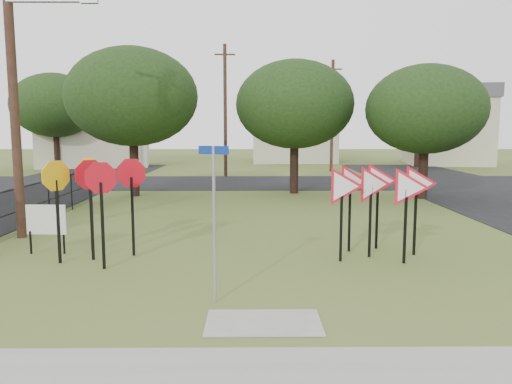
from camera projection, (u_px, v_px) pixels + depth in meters
ground at (261, 281)px, 11.00m from camera, size 140.00×140.00×0.00m
sidewalk at (267, 374)px, 6.83m from camera, size 30.00×1.60×0.02m
street_far at (255, 183)px, 30.84m from camera, size 60.00×8.00×0.02m
curb_pad at (264, 323)px, 8.62m from camera, size 2.00×1.20×0.02m
street_name_sign at (214, 214)px, 9.45m from camera, size 0.58×0.26×3.03m
stop_sign_cluster at (94, 186)px, 12.60m from camera, size 2.32×1.94×2.59m
yield_sign_cluster at (377, 188)px, 12.95m from camera, size 3.15×1.78×2.45m
info_board at (46, 221)px, 13.28m from camera, size 1.07×0.09×1.33m
utility_pole_main at (14, 65)px, 14.73m from camera, size 3.55×0.33×10.00m
far_pole_a at (225, 110)px, 34.20m from camera, size 1.40×0.24×9.00m
far_pole_b at (332, 115)px, 38.27m from camera, size 1.40×0.24×8.50m
far_pole_c at (130, 112)px, 40.08m from camera, size 1.40×0.24×9.00m
fence_run at (35, 204)px, 17.03m from camera, size 0.05×11.55×1.50m
house_left at (96, 125)px, 44.13m from camera, size 10.58×8.88×7.20m
house_mid at (293, 130)px, 50.31m from camera, size 8.40×8.40×6.20m
house_right at (447, 125)px, 46.41m from camera, size 8.30×8.30×7.20m
tree_near_left at (132, 97)px, 24.21m from camera, size 6.40×6.40×7.27m
tree_near_mid at (295, 105)px, 25.32m from camera, size 6.00×6.00×6.80m
tree_near_right at (426, 109)px, 23.43m from camera, size 5.60×5.60×6.33m
tree_far_left at (55, 105)px, 39.95m from camera, size 6.80×6.80×7.73m
tree_far_right at (419, 114)px, 42.29m from camera, size 6.00×6.00×6.80m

